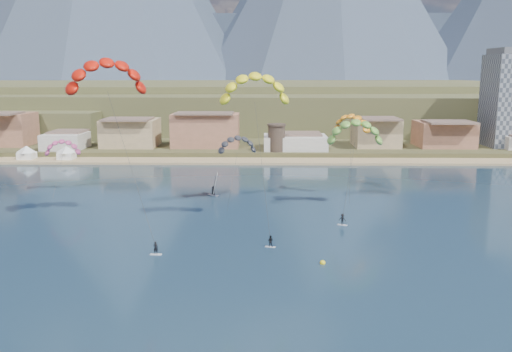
{
  "coord_description": "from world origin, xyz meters",
  "views": [
    {
      "loc": [
        1.42,
        -54.72,
        26.75
      ],
      "look_at": [
        0.0,
        32.0,
        10.0
      ],
      "focal_mm": 38.35,
      "sensor_mm": 36.0,
      "label": 1
    }
  ],
  "objects_px": {
    "kitesurfer_green": "(355,129)",
    "watchtower": "(276,137)",
    "kitesurfer_red": "(106,71)",
    "buoy": "(323,263)",
    "kitesurfer_yellow": "(255,84)",
    "windsurfer": "(214,189)"
  },
  "relations": [
    {
      "from": "watchtower",
      "to": "buoy",
      "type": "xyz_separation_m",
      "value": [
        4.62,
        -95.36,
        -6.23
      ]
    },
    {
      "from": "watchtower",
      "to": "kitesurfer_green",
      "type": "xyz_separation_m",
      "value": [
        13.95,
        -62.73,
        9.34
      ]
    },
    {
      "from": "kitesurfer_yellow",
      "to": "windsurfer",
      "type": "height_order",
      "value": "kitesurfer_yellow"
    },
    {
      "from": "kitesurfer_yellow",
      "to": "windsurfer",
      "type": "xyz_separation_m",
      "value": [
        -9.35,
        24.45,
        -23.07
      ]
    },
    {
      "from": "kitesurfer_yellow",
      "to": "buoy",
      "type": "height_order",
      "value": "kitesurfer_yellow"
    },
    {
      "from": "watchtower",
      "to": "windsurfer",
      "type": "relative_size",
      "value": 1.79
    },
    {
      "from": "watchtower",
      "to": "buoy",
      "type": "height_order",
      "value": "watchtower"
    },
    {
      "from": "watchtower",
      "to": "windsurfer",
      "type": "bearing_deg",
      "value": -105.53
    },
    {
      "from": "kitesurfer_green",
      "to": "kitesurfer_red",
      "type": "bearing_deg",
      "value": -163.72
    },
    {
      "from": "kitesurfer_red",
      "to": "windsurfer",
      "type": "distance_m",
      "value": 37.55
    },
    {
      "from": "kitesurfer_red",
      "to": "kitesurfer_green",
      "type": "bearing_deg",
      "value": 16.28
    },
    {
      "from": "kitesurfer_red",
      "to": "buoy",
      "type": "bearing_deg",
      "value": -29.44
    },
    {
      "from": "watchtower",
      "to": "kitesurfer_green",
      "type": "height_order",
      "value": "kitesurfer_green"
    },
    {
      "from": "kitesurfer_red",
      "to": "kitesurfer_yellow",
      "type": "relative_size",
      "value": 1.17
    },
    {
      "from": "watchtower",
      "to": "buoy",
      "type": "distance_m",
      "value": 95.68
    },
    {
      "from": "kitesurfer_yellow",
      "to": "kitesurfer_red",
      "type": "bearing_deg",
      "value": 176.6
    },
    {
      "from": "kitesurfer_green",
      "to": "windsurfer",
      "type": "xyz_separation_m",
      "value": [
        -28.59,
        10.05,
        -14.18
      ]
    },
    {
      "from": "kitesurfer_red",
      "to": "kitesurfer_green",
      "type": "distance_m",
      "value": 47.41
    },
    {
      "from": "kitesurfer_red",
      "to": "kitesurfer_yellow",
      "type": "height_order",
      "value": "kitesurfer_red"
    },
    {
      "from": "kitesurfer_green",
      "to": "kitesurfer_yellow",
      "type": "bearing_deg",
      "value": -143.16
    },
    {
      "from": "kitesurfer_green",
      "to": "watchtower",
      "type": "bearing_deg",
      "value": 102.54
    },
    {
      "from": "windsurfer",
      "to": "kitesurfer_green",
      "type": "bearing_deg",
      "value": -19.36
    }
  ]
}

